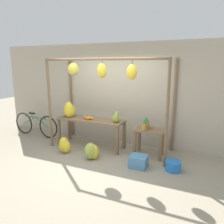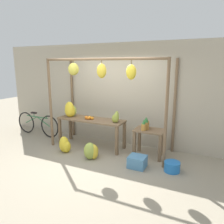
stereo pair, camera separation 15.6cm
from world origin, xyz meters
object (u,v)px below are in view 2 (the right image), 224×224
(blue_bucket, at_px, (172,167))
(parked_bicycle, at_px, (37,124))
(banana_pile_on_table, at_px, (70,110))
(banana_pile_ground_left, at_px, (65,145))
(banana_pile_ground_right, at_px, (92,151))
(papaya_pile, at_px, (116,117))
(pineapple_cluster, at_px, (146,124))
(orange_pile, at_px, (89,118))
(fruit_crate_white, at_px, (137,162))

(blue_bucket, xyz_separation_m, parked_bicycle, (-4.35, 0.62, 0.26))
(banana_pile_on_table, distance_m, parked_bicycle, 1.53)
(banana_pile_ground_left, distance_m, banana_pile_ground_right, 0.82)
(banana_pile_ground_right, xyz_separation_m, papaya_pile, (0.35, 0.64, 0.73))
(banana_pile_ground_right, relative_size, papaya_pile, 1.91)
(banana_pile_ground_right, distance_m, blue_bucket, 1.89)
(banana_pile_on_table, relative_size, pineapple_cluster, 1.30)
(parked_bicycle, bearing_deg, blue_bucket, -8.09)
(pineapple_cluster, xyz_separation_m, parked_bicycle, (-3.57, 0.05, -0.44))
(pineapple_cluster, xyz_separation_m, papaya_pile, (-0.76, -0.09, 0.11))
(banana_pile_on_table, xyz_separation_m, orange_pile, (0.64, -0.03, -0.13))
(orange_pile, bearing_deg, papaya_pile, 2.19)
(blue_bucket, bearing_deg, banana_pile_ground_left, -177.10)
(papaya_pile, bearing_deg, orange_pile, -177.81)
(banana_pile_on_table, distance_m, fruit_crate_white, 2.44)
(pineapple_cluster, relative_size, blue_bucket, 1.00)
(orange_pile, height_order, banana_pile_ground_left, orange_pile)
(banana_pile_on_table, xyz_separation_m, papaya_pile, (1.41, 0.00, -0.05))
(blue_bucket, bearing_deg, parked_bicycle, 171.91)
(banana_pile_ground_left, bearing_deg, parked_bicycle, 155.44)
(banana_pile_on_table, bearing_deg, papaya_pile, 0.02)
(banana_pile_ground_left, height_order, papaya_pile, papaya_pile)
(banana_pile_on_table, distance_m, orange_pile, 0.65)
(orange_pile, xyz_separation_m, fruit_crate_white, (1.57, -0.58, -0.70))
(banana_pile_ground_left, height_order, banana_pile_ground_right, banana_pile_ground_right)
(fruit_crate_white, distance_m, blue_bucket, 0.74)
(banana_pile_on_table, bearing_deg, blue_bucket, -9.28)
(banana_pile_ground_right, distance_m, fruit_crate_white, 1.15)
(blue_bucket, bearing_deg, banana_pile_on_table, 170.72)
(fruit_crate_white, bearing_deg, orange_pile, 159.74)
(banana_pile_ground_left, bearing_deg, blue_bucket, 2.90)
(banana_pile_ground_left, bearing_deg, banana_pile_ground_right, -1.56)
(banana_pile_ground_right, bearing_deg, banana_pile_ground_left, 178.44)
(parked_bicycle, xyz_separation_m, papaya_pile, (2.81, -0.14, 0.55))
(pineapple_cluster, bearing_deg, blue_bucket, -36.25)
(orange_pile, xyz_separation_m, papaya_pile, (0.77, 0.03, 0.08))
(banana_pile_on_table, relative_size, papaya_pile, 1.52)
(fruit_crate_white, bearing_deg, banana_pile_on_table, 164.56)
(pineapple_cluster, distance_m, blue_bucket, 1.19)
(banana_pile_on_table, bearing_deg, fruit_crate_white, -15.44)
(fruit_crate_white, relative_size, papaya_pile, 1.32)
(banana_pile_ground_left, bearing_deg, orange_pile, 56.35)
(orange_pile, height_order, fruit_crate_white, orange_pile)
(orange_pile, distance_m, blue_bucket, 2.46)
(orange_pile, distance_m, pineapple_cluster, 1.53)
(fruit_crate_white, bearing_deg, parked_bicycle, 168.31)
(fruit_crate_white, bearing_deg, pineapple_cluster, 93.93)
(banana_pile_ground_right, height_order, blue_bucket, banana_pile_ground_right)
(pineapple_cluster, xyz_separation_m, banana_pile_ground_left, (-1.92, -0.71, -0.62))
(banana_pile_ground_left, bearing_deg, fruit_crate_white, 0.19)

